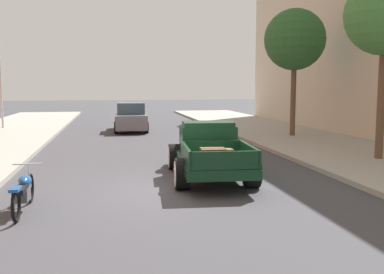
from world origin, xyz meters
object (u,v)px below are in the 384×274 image
flagpole (2,31)px  car_background_grey (131,118)px  hotrod_truck_dark_green (208,150)px  motorcycle_parked (23,191)px  street_tree_second (295,40)px

flagpole → car_background_grey: bearing=-14.1°
car_background_grey → flagpole: flagpole is taller
hotrod_truck_dark_green → car_background_grey: car_background_grey is taller
motorcycle_parked → street_tree_second: (10.71, 11.02, 4.39)m
hotrod_truck_dark_green → street_tree_second: 10.98m
flagpole → hotrod_truck_dark_green: bearing=-59.5°
hotrod_truck_dark_green → car_background_grey: bearing=97.1°
hotrod_truck_dark_green → motorcycle_parked: bearing=-147.8°
hotrod_truck_dark_green → car_background_grey: 13.27m
motorcycle_parked → hotrod_truck_dark_green: bearing=32.2°
motorcycle_parked → street_tree_second: 15.98m
motorcycle_parked → flagpole: 19.10m
car_background_grey → hotrod_truck_dark_green: bearing=-82.9°
hotrod_truck_dark_green → motorcycle_parked: (-4.57, -2.88, -0.31)m
hotrod_truck_dark_green → motorcycle_parked: size_ratio=2.37×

